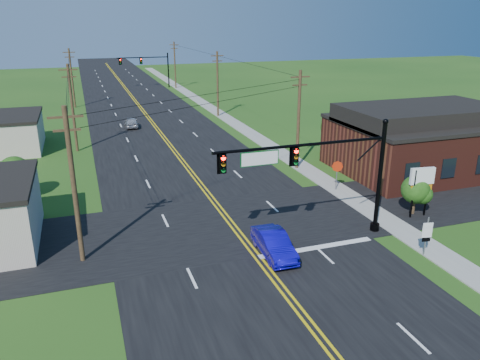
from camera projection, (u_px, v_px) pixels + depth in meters
name	position (u px, v px, depth m)	size (l,w,h in m)	color
ground	(310.00, 330.00, 21.00)	(260.00, 260.00, 0.00)	#214914
road_main	(147.00, 118.00, 65.69)	(16.00, 220.00, 0.04)	black
road_cross	(229.00, 224.00, 31.72)	(70.00, 10.00, 0.04)	black
sidewalk	(241.00, 127.00, 59.96)	(2.00, 160.00, 0.08)	gray
signal_mast_main	(318.00, 169.00, 27.92)	(11.30, 0.60, 7.48)	black
signal_mast_far	(146.00, 65.00, 92.39)	(10.98, 0.60, 7.48)	black
brick_building	(418.00, 145.00, 42.44)	(14.20, 11.20, 4.70)	#4F1E16
utility_pole_left_a	(74.00, 184.00, 25.48)	(1.80, 0.28, 9.00)	#322216
utility_pole_left_b	(72.00, 106.00, 47.83)	(1.80, 0.28, 9.00)	#322216
utility_pole_left_c	(72.00, 77.00, 71.97)	(1.80, 0.28, 9.00)	#322216
utility_pole_right_a	(299.00, 118.00, 42.12)	(1.80, 0.28, 9.00)	#322216
utility_pole_right_b	(218.00, 83.00, 65.37)	(1.80, 0.28, 9.00)	#322216
utility_pole_right_c	(175.00, 64.00, 92.19)	(1.80, 0.28, 9.00)	#322216
tree_right_back	(335.00, 127.00, 48.29)	(3.00, 3.00, 4.10)	#322216
shrub_corner	(416.00, 190.00, 32.87)	(2.00, 2.00, 2.86)	#322216
tree_left	(15.00, 172.00, 35.67)	(2.40, 2.40, 3.37)	#322216
blue_car	(274.00, 244.00, 27.38)	(1.51, 4.34, 1.43)	#0E07A9
distant_car	(131.00, 122.00, 59.77)	(1.56, 3.87, 1.32)	#ADACB1
route_sign	(427.00, 234.00, 27.09)	(0.61, 0.15, 2.47)	slate
stop_sign	(337.00, 169.00, 37.45)	(0.84, 0.37, 2.49)	slate
pylon_sign	(422.00, 181.00, 32.16)	(1.78, 0.48, 3.62)	black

